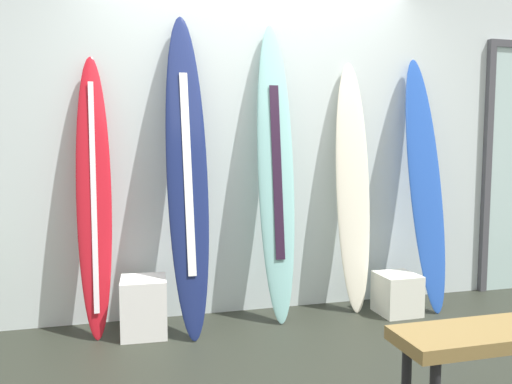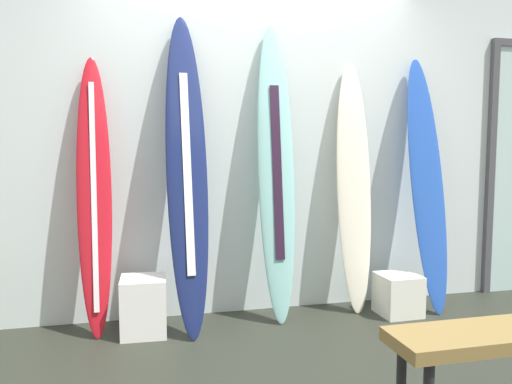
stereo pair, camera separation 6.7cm
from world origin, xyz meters
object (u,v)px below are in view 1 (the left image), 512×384
Objects in this scene: surfboard_crimson at (94,196)px; bench at (493,343)px; surfboard_ivory at (353,187)px; surfboard_navy at (187,173)px; display_block_center at (144,307)px; display_block_left at (397,294)px; surfboard_cobalt at (425,185)px; surfboard_seafoam at (276,174)px.

bench is at bearing -43.86° from surfboard_crimson.
surfboard_navy is at bearing -174.12° from surfboard_ivory.
surfboard_navy is 1.31m from surfboard_ivory.
surfboard_ivory is at bearing 5.45° from display_block_center.
display_block_center is (0.31, -0.11, -0.75)m from surfboard_crimson.
surfboard_crimson is 6.12× the size of display_block_left.
bench is (-0.43, -1.54, 0.26)m from display_block_left.
surfboard_ivory is 0.58m from surfboard_cobalt.
surfboard_navy is at bearing -178.94° from surfboard_cobalt.
surfboard_seafoam reaches higher than surfboard_crimson.
surfboard_seafoam reaches higher than bench.
surfboard_seafoam is at bearing 177.58° from surfboard_cobalt.
surfboard_crimson is 1.28m from surfboard_seafoam.
surfboard_seafoam is at bearing 6.23° from display_block_center.
surfboard_cobalt is at bearing 66.30° from bench.
surfboard_ivory is 2.12× the size of bench.
surfboard_navy is 2.42× the size of bench.
bench is (1.77, -1.70, -0.53)m from surfboard_crimson.
surfboard_cobalt is at bearing 1.42° from display_block_center.
surfboard_cobalt is (1.87, 0.03, -0.13)m from surfboard_navy.
surfboard_crimson is at bearing 179.85° from surfboard_seafoam.
surfboard_navy reaches higher than display_block_left.
surfboard_cobalt is (2.49, -0.05, 0.03)m from surfboard_crimson.
surfboard_cobalt is at bearing -2.42° from surfboard_seafoam.
surfboard_ivory reaches higher than display_block_center.
surfboard_ivory is 0.89m from display_block_left.
surfboard_cobalt reaches higher than bench.
surfboard_crimson is 4.82× the size of display_block_center.
surfboard_navy is 1.85m from display_block_left.
bench is at bearing -73.81° from surfboard_seafoam.
surfboard_crimson is 2.35m from display_block_left.
surfboard_navy reaches higher than bench.
surfboard_navy is at bearing 177.38° from display_block_left.
surfboard_navy is 5.60× the size of display_block_center.
surfboard_crimson reaches higher than display_block_center.
display_block_center is at bearing -174.55° from surfboard_ivory.
surfboard_navy is (0.62, -0.09, 0.15)m from surfboard_crimson.
surfboard_ivory reaches higher than bench.
surfboard_navy is at bearing -172.56° from surfboard_seafoam.
surfboard_navy reaches higher than surfboard_crimson.
bench is at bearing -94.83° from surfboard_ivory.
display_block_center is at bearing -173.77° from surfboard_seafoam.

